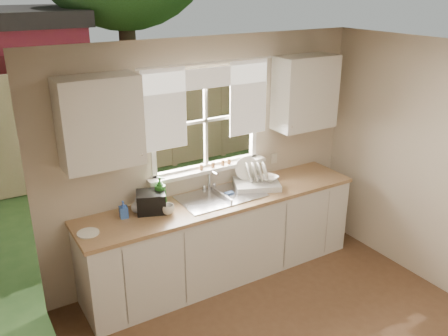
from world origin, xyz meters
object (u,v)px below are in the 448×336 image
dish_rack (256,181)px  soap_bottle_a (160,192)px  black_appliance (151,202)px  cup (168,209)px

dish_rack → soap_bottle_a: bearing=176.4°
dish_rack → black_appliance: size_ratio=2.13×
soap_bottle_a → cup: bearing=-113.4°
dish_rack → soap_bottle_a: soap_bottle_a is taller
cup → black_appliance: black_appliance is taller
soap_bottle_a → black_appliance: size_ratio=1.20×
dish_rack → soap_bottle_a: size_ratio=1.77×
soap_bottle_a → cup: soap_bottle_a is taller
dish_rack → soap_bottle_a: (-1.09, 0.07, 0.09)m
cup → soap_bottle_a: bearing=69.2°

